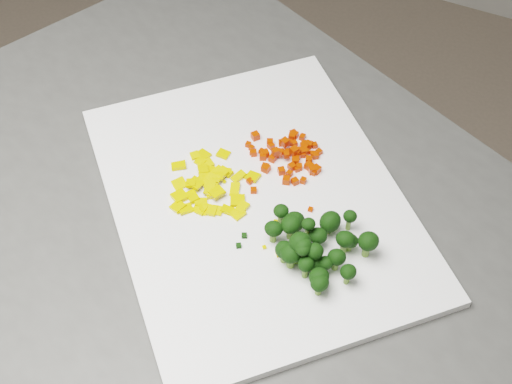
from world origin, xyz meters
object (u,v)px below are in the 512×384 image
at_px(cutting_board, 256,200).
at_px(counter_block, 238,358).
at_px(carrot_pile, 283,150).
at_px(broccoli_pile, 316,240).
at_px(pepper_pile, 209,183).

bearing_deg(cutting_board, counter_block, -132.95).
xyz_separation_m(carrot_pile, broccoli_pile, (0.11, -0.13, 0.02)).
relative_size(carrot_pile, pepper_pile, 0.86).
relative_size(counter_block, cutting_board, 2.11).
bearing_deg(counter_block, cutting_board, 47.05).
bearing_deg(cutting_board, broccoli_pile, -25.67).
bearing_deg(carrot_pile, counter_block, -104.02).
bearing_deg(counter_block, carrot_pile, 75.98).
bearing_deg(broccoli_pile, counter_block, 168.77).
height_order(counter_block, carrot_pile, carrot_pile).
xyz_separation_m(cutting_board, carrot_pile, (0.00, 0.08, 0.02)).
bearing_deg(broccoli_pile, cutting_board, 154.33).
bearing_deg(pepper_pile, carrot_pile, 54.03).
height_order(counter_block, pepper_pile, pepper_pile).
relative_size(cutting_board, broccoli_pile, 3.75).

